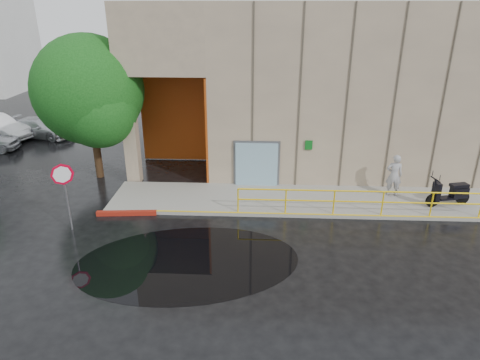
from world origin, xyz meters
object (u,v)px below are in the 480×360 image
object	(u,v)px
person	(394,175)
stop_sign	(64,183)
red_curb	(127,213)
car_c	(40,128)
tree_near	(91,95)
scooter	(451,186)

from	to	relation	value
person	stop_sign	world-z (taller)	stop_sign
red_curb	car_c	world-z (taller)	car_c
tree_near	scooter	bearing A→B (deg)	-9.59
person	stop_sign	xyz separation A→B (m)	(-12.84, -3.45, 0.86)
person	car_c	distance (m)	21.27
person	car_c	bearing A→B (deg)	-15.28
scooter	tree_near	world-z (taller)	tree_near
scooter	tree_near	xyz separation A→B (m)	(-15.52, 2.62, 3.05)
stop_sign	scooter	bearing A→B (deg)	2.63
red_curb	tree_near	bearing A→B (deg)	121.44
tree_near	person	bearing A→B (deg)	-7.16
car_c	scooter	bearing A→B (deg)	-101.27
stop_sign	car_c	distance (m)	13.51
red_curb	person	bearing A→B (deg)	10.98
scooter	red_curb	size ratio (longest dim) A/B	0.83
scooter	car_c	distance (m)	23.50
red_curb	car_c	xyz separation A→B (m)	(-8.51, 10.30, 0.52)
person	red_curb	bearing A→B (deg)	18.23
person	car_c	world-z (taller)	person
person	scooter	bearing A→B (deg)	162.74
scooter	stop_sign	size ratio (longest dim) A/B	0.74
stop_sign	tree_near	world-z (taller)	tree_near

